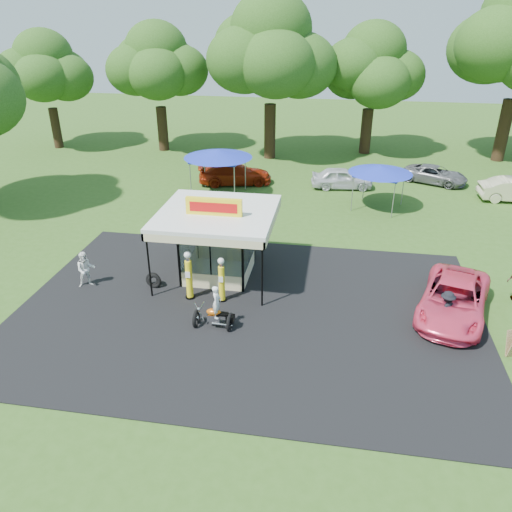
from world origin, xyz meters
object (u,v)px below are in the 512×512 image
object	(u,v)px
bg_car_c	(342,178)
tent_east	(380,170)
kiosk_car	(228,247)
spectator_west	(86,269)
gas_pump_right	(222,281)
spectator_east_a	(446,309)
bg_car_d	(435,175)
pink_sedan	(454,299)
gas_station_kiosk	(218,242)
motorcycle	(216,311)
gas_pump_left	(189,276)
bg_car_b	(235,174)
tent_west	(218,154)

from	to	relation	value
bg_car_c	tent_east	size ratio (longest dim) A/B	1.08
kiosk_car	bg_car_c	size ratio (longest dim) A/B	0.64
spectator_west	tent_east	distance (m)	19.14
gas_pump_right	spectator_west	xyz separation A→B (m)	(-6.60, 0.28, -0.15)
spectator_east_a	bg_car_d	bearing A→B (deg)	-138.52
spectator_east_a	bg_car_d	world-z (taller)	spectator_east_a
pink_sedan	gas_pump_right	bearing A→B (deg)	-160.16
gas_station_kiosk	motorcycle	world-z (taller)	gas_station_kiosk
tent_east	bg_car_d	bearing A→B (deg)	53.12
gas_pump_left	spectator_east_a	distance (m)	11.00
motorcycle	bg_car_b	distance (m)	18.94
motorcycle	gas_station_kiosk	bearing A→B (deg)	103.06
gas_station_kiosk	bg_car_c	world-z (taller)	gas_station_kiosk
bg_car_d	spectator_west	bearing A→B (deg)	160.41
gas_pump_right	bg_car_b	bearing A→B (deg)	99.67
spectator_west	gas_pump_left	bearing A→B (deg)	-34.62
pink_sedan	tent_west	bearing A→B (deg)	151.93
bg_car_c	tent_west	size ratio (longest dim) A/B	0.94
gas_pump_right	tent_west	distance (m)	14.40
gas_station_kiosk	gas_pump_right	xyz separation A→B (m)	(0.71, -2.40, -0.74)
spectator_west	tent_west	size ratio (longest dim) A/B	0.38
spectator_east_a	tent_west	bearing A→B (deg)	-89.31
bg_car_c	gas_station_kiosk	bearing A→B (deg)	151.07
bg_car_d	gas_pump_right	bearing A→B (deg)	172.91
gas_pump_right	bg_car_b	size ratio (longest dim) A/B	0.40
spectator_west	bg_car_c	size ratio (longest dim) A/B	0.40
kiosk_car	pink_sedan	distance (m)	11.45
kiosk_car	spectator_east_a	bearing A→B (deg)	-116.34
gas_pump_right	pink_sedan	size ratio (longest dim) A/B	0.39
spectator_west	kiosk_car	bearing A→B (deg)	4.93
pink_sedan	bg_car_c	size ratio (longest dim) A/B	1.27
gas_pump_right	motorcycle	size ratio (longest dim) A/B	1.07
pink_sedan	spectator_west	size ratio (longest dim) A/B	3.17
spectator_west	gas_pump_right	bearing A→B (deg)	-33.80
pink_sedan	tent_east	size ratio (longest dim) A/B	1.38
gas_station_kiosk	bg_car_d	size ratio (longest dim) A/B	1.15
gas_pump_right	tent_east	world-z (taller)	tent_east
gas_station_kiosk	bg_car_d	bearing A→B (deg)	53.04
gas_pump_right	bg_car_c	xyz separation A→B (m)	(5.09, 16.91, -0.28)
kiosk_car	bg_car_c	bearing A→B (deg)	-25.24
gas_pump_left	spectator_west	bearing A→B (deg)	176.74
bg_car_c	bg_car_d	size ratio (longest dim) A/B	0.95
spectator_west	bg_car_c	distance (m)	20.32
tent_east	tent_west	bearing A→B (deg)	176.47
tent_west	tent_east	distance (m)	10.86
spectator_west	spectator_east_a	bearing A→B (deg)	-33.97
gas_station_kiosk	kiosk_car	size ratio (longest dim) A/B	1.92
motorcycle	bg_car_d	world-z (taller)	motorcycle
tent_west	spectator_west	bearing A→B (deg)	-103.24
gas_pump_left	bg_car_b	bearing A→B (deg)	94.61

